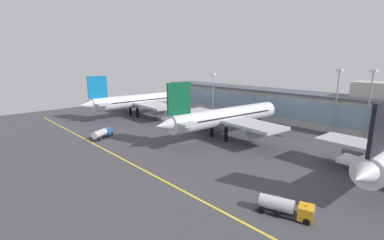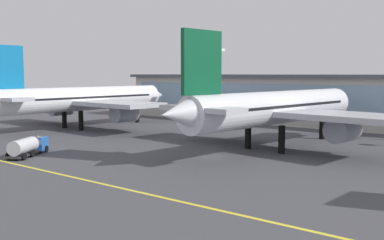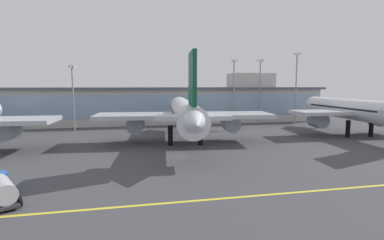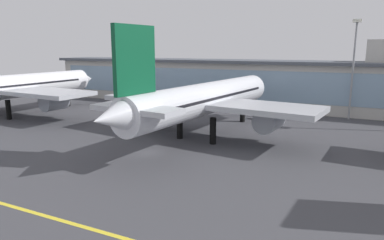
% 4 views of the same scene
% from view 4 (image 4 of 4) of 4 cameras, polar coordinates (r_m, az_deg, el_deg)
% --- Properties ---
extents(ground_plane, '(180.00, 180.00, 0.00)m').
position_cam_4_polar(ground_plane, '(55.45, -7.05, -5.36)').
color(ground_plane, '#424247').
extents(taxiway_centreline_stripe, '(144.00, 0.50, 0.01)m').
position_cam_4_polar(taxiway_centreline_stripe, '(40.12, -24.90, -13.17)').
color(taxiway_centreline_stripe, yellow).
rests_on(taxiway_centreline_stripe, ground).
extents(terminal_building, '(125.85, 14.00, 17.93)m').
position_cam_4_polar(terminal_building, '(98.96, 9.91, 6.07)').
color(terminal_building, beige).
rests_on(terminal_building, ground).
extents(airliner_near_left, '(45.48, 53.14, 18.76)m').
position_cam_4_polar(airliner_near_left, '(94.45, -27.31, 4.70)').
color(airliner_near_left, black).
rests_on(airliner_near_left, ground).
extents(airliner_near_right, '(41.58, 52.04, 19.02)m').
position_cam_4_polar(airliner_near_right, '(63.31, 2.10, 3.30)').
color(airliner_near_right, black).
rests_on(airliner_near_right, ground).
extents(apron_light_mast_centre, '(1.80, 1.80, 22.15)m').
position_cam_4_polar(apron_light_mast_centre, '(87.04, 24.71, 9.60)').
color(apron_light_mast_centre, gray).
rests_on(apron_light_mast_centre, ground).
extents(apron_light_mast_east, '(1.80, 1.80, 19.17)m').
position_cam_4_polar(apron_light_mast_east, '(98.03, -7.44, 9.67)').
color(apron_light_mast_east, gray).
rests_on(apron_light_mast_east, ground).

